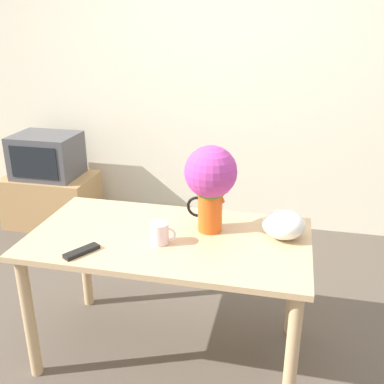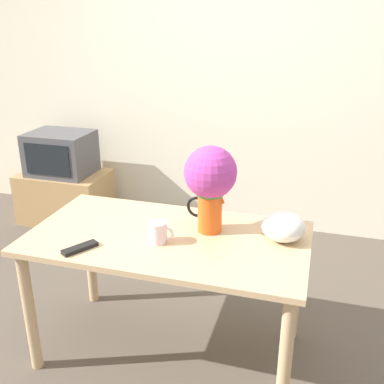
% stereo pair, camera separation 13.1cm
% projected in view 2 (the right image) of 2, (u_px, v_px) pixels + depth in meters
% --- Properties ---
extents(ground_plane, '(12.00, 12.00, 0.00)m').
position_uv_depth(ground_plane, '(165.00, 363.00, 2.44)').
color(ground_plane, brown).
extents(wall_back, '(8.00, 0.05, 2.60)m').
position_uv_depth(wall_back, '(240.00, 76.00, 3.67)').
color(wall_back, '#EDE5CC').
rests_on(wall_back, ground_plane).
extents(table, '(1.41, 0.76, 0.72)m').
position_uv_depth(table, '(168.00, 253.00, 2.31)').
color(table, tan).
rests_on(table, ground_plane).
extents(flower_vase, '(0.26, 0.26, 0.45)m').
position_uv_depth(flower_vase, '(210.00, 179.00, 2.22)').
color(flower_vase, '#E05619').
rests_on(flower_vase, table).
extents(coffee_mug, '(0.13, 0.09, 0.11)m').
position_uv_depth(coffee_mug, '(158.00, 232.00, 2.18)').
color(coffee_mug, silver).
rests_on(coffee_mug, table).
extents(white_bowl, '(0.21, 0.21, 0.14)m').
position_uv_depth(white_bowl, '(283.00, 227.00, 2.20)').
color(white_bowl, white).
rests_on(white_bowl, table).
extents(remote_control, '(0.13, 0.17, 0.02)m').
position_uv_depth(remote_control, '(80.00, 248.00, 2.13)').
color(remote_control, black).
rests_on(remote_control, table).
extents(tv_stand, '(0.76, 0.48, 0.45)m').
position_uv_depth(tv_stand, '(66.00, 197.00, 4.08)').
color(tv_stand, tan).
rests_on(tv_stand, ground_plane).
extents(tv_set, '(0.53, 0.43, 0.37)m').
position_uv_depth(tv_set, '(61.00, 153.00, 3.93)').
color(tv_set, '#4C4C51').
rests_on(tv_set, tv_stand).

